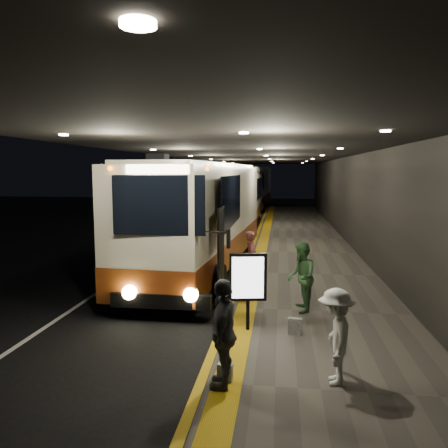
# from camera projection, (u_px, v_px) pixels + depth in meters

# --- Properties ---
(ground) EXTENTS (90.00, 90.00, 0.00)m
(ground) POSITION_uv_depth(u_px,v_px,m) (170.00, 280.00, 14.81)
(ground) COLOR black
(lane_line_white) EXTENTS (0.12, 50.00, 0.01)m
(lane_line_white) POSITION_uv_depth(u_px,v_px,m) (159.00, 252.00, 19.96)
(lane_line_white) COLOR silver
(lane_line_white) RESTS_ON ground
(kerb_stripe_yellow) EXTENTS (0.18, 50.00, 0.01)m
(kerb_stripe_yellow) POSITION_uv_depth(u_px,v_px,m) (250.00, 254.00, 19.43)
(kerb_stripe_yellow) COLOR gold
(kerb_stripe_yellow) RESTS_ON ground
(sidewalk) EXTENTS (4.50, 50.00, 0.15)m
(sidewalk) POSITION_uv_depth(u_px,v_px,m) (304.00, 254.00, 19.11)
(sidewalk) COLOR #514C44
(sidewalk) RESTS_ON ground
(tactile_strip) EXTENTS (0.50, 50.00, 0.01)m
(tactile_strip) POSITION_uv_depth(u_px,v_px,m) (261.00, 251.00, 19.34)
(tactile_strip) COLOR gold
(tactile_strip) RESTS_ON sidewalk
(terminal_wall) EXTENTS (0.10, 50.00, 6.00)m
(terminal_wall) POSITION_uv_depth(u_px,v_px,m) (360.00, 187.00, 18.47)
(terminal_wall) COLOR black
(terminal_wall) RESTS_ON ground
(support_columns) EXTENTS (0.80, 24.80, 4.40)m
(support_columns) POSITION_uv_depth(u_px,v_px,m) (159.00, 206.00, 18.67)
(support_columns) COLOR black
(support_columns) RESTS_ON ground
(canopy) EXTENTS (9.00, 50.00, 0.40)m
(canopy) POSITION_uv_depth(u_px,v_px,m) (254.00, 150.00, 18.85)
(canopy) COLOR black
(canopy) RESTS_ON support_columns
(coach_main) EXTENTS (3.34, 12.44, 3.84)m
(coach_main) POSITION_uv_depth(u_px,v_px,m) (204.00, 220.00, 16.33)
(coach_main) COLOR #EBE1C5
(coach_main) RESTS_ON ground
(coach_second) EXTENTS (2.32, 11.02, 3.46)m
(coach_second) POSITION_uv_depth(u_px,v_px,m) (241.00, 201.00, 29.71)
(coach_second) COLOR #EBE1C5
(coach_second) RESTS_ON ground
(coach_third) EXTENTS (3.33, 12.75, 3.97)m
(coach_third) POSITION_uv_depth(u_px,v_px,m) (253.00, 189.00, 43.63)
(coach_third) COLOR #EBE1C5
(coach_third) RESTS_ON ground
(passenger_boarding) EXTENTS (0.42, 0.62, 1.66)m
(passenger_boarding) POSITION_uv_depth(u_px,v_px,m) (251.00, 257.00, 13.73)
(passenger_boarding) COLOR #A24C4B
(passenger_boarding) RESTS_ON sidewalk
(passenger_waiting_green) EXTENTS (0.59, 0.90, 1.77)m
(passenger_waiting_green) POSITION_uv_depth(u_px,v_px,m) (301.00, 277.00, 10.96)
(passenger_waiting_green) COLOR #3D6F3E
(passenger_waiting_green) RESTS_ON sidewalk
(passenger_waiting_white) EXTENTS (0.53, 1.06, 1.62)m
(passenger_waiting_white) POSITION_uv_depth(u_px,v_px,m) (336.00, 336.00, 7.23)
(passenger_waiting_white) COLOR silver
(passenger_waiting_white) RESTS_ON sidewalk
(passenger_waiting_grey) EXTENTS (0.58, 1.08, 1.81)m
(passenger_waiting_grey) POSITION_uv_depth(u_px,v_px,m) (224.00, 333.00, 7.10)
(passenger_waiting_grey) COLOR #505155
(passenger_waiting_grey) RESTS_ON sidewalk
(bag_polka) EXTENTS (0.31, 0.15, 0.36)m
(bag_polka) POSITION_uv_depth(u_px,v_px,m) (295.00, 326.00, 9.47)
(bag_polka) COLOR black
(bag_polka) RESTS_ON sidewalk
(bag_plain) EXTENTS (0.27, 0.18, 0.31)m
(bag_plain) POSITION_uv_depth(u_px,v_px,m) (225.00, 373.00, 7.35)
(bag_plain) COLOR beige
(bag_plain) RESTS_ON sidewalk
(info_sign) EXTENTS (0.83, 0.26, 1.74)m
(info_sign) POSITION_uv_depth(u_px,v_px,m) (248.00, 279.00, 9.61)
(info_sign) COLOR black
(info_sign) RESTS_ON sidewalk
(stanchion_post) EXTENTS (0.05, 0.05, 1.02)m
(stanchion_post) POSITION_uv_depth(u_px,v_px,m) (252.00, 278.00, 12.40)
(stanchion_post) COLOR black
(stanchion_post) RESTS_ON sidewalk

